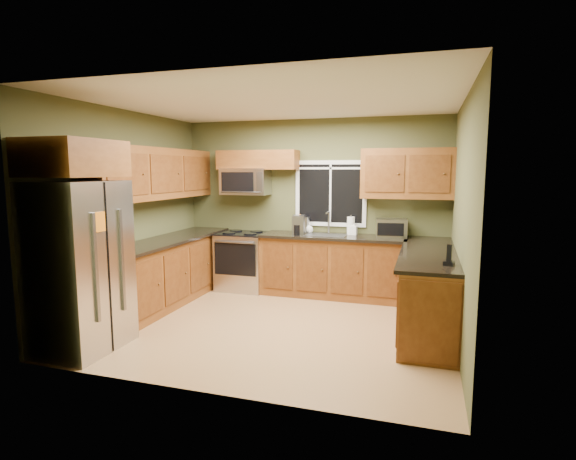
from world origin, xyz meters
The scene contains 29 objects.
floor centered at (0.00, 0.00, 0.00)m, with size 4.20×4.20×0.00m, color #9E7245.
ceiling centered at (0.00, 0.00, 2.70)m, with size 4.20×4.20×0.00m, color white.
back_wall centered at (0.00, 1.80, 1.35)m, with size 4.20×4.20×0.00m, color #4A4C29.
front_wall centered at (0.00, -1.80, 1.35)m, with size 4.20×4.20×0.00m, color #4A4C29.
left_wall centered at (-2.10, 0.00, 1.35)m, with size 3.60×3.60×0.00m, color #4A4C29.
right_wall centered at (2.10, 0.00, 1.35)m, with size 3.60×3.60×0.00m, color #4A4C29.
window centered at (0.30, 1.78, 1.55)m, with size 1.12×0.03×1.02m.
base_cabinets_left centered at (-1.80, 0.48, 0.45)m, with size 0.60×2.65×0.90m, color brown.
countertop_left centered at (-1.78, 0.48, 0.92)m, with size 0.65×2.65×0.04m, color black.
base_cabinets_back centered at (0.42, 1.50, 0.45)m, with size 2.17×0.60×0.90m, color brown.
countertop_back centered at (0.42, 1.48, 0.92)m, with size 2.17×0.65×0.04m, color black.
base_cabinets_peninsula centered at (1.80, 0.54, 0.45)m, with size 0.60×2.52×0.90m.
countertop_peninsula centered at (1.78, 0.55, 0.92)m, with size 0.65×2.50×0.04m, color black.
upper_cabinets_left centered at (-1.94, 0.48, 1.86)m, with size 0.33×2.65×0.72m, color brown.
upper_cabinets_back_left centered at (-0.85, 1.64, 2.07)m, with size 1.30×0.33×0.30m, color brown.
upper_cabinets_back_right centered at (1.45, 1.64, 1.86)m, with size 1.30×0.33×0.72m, color brown.
upper_cabinet_over_fridge centered at (-1.74, -1.30, 2.03)m, with size 0.72×0.90×0.38m, color brown.
refrigerator centered at (-1.74, -1.30, 0.90)m, with size 0.74×0.90×1.80m.
range centered at (-1.05, 1.47, 0.47)m, with size 0.76×0.69×0.94m.
microwave centered at (-1.05, 1.61, 1.73)m, with size 0.76×0.41×0.42m.
sink centered at (0.30, 1.49, 0.95)m, with size 0.60×0.42×0.36m.
toaster_oven centered at (1.26, 1.53, 1.07)m, with size 0.47×0.38×0.27m.
coffee_maker centered at (-0.11, 1.40, 1.08)m, with size 0.21×0.26×0.29m.
kettle centered at (-0.08, 1.65, 1.08)m, with size 0.19×0.19×0.30m.
paper_towel_roll centered at (0.65, 1.63, 1.08)m, with size 0.15×0.15×0.30m.
soap_bottle_a centered at (-0.15, 1.62, 1.08)m, with size 0.11×0.11×0.29m, color orange.
soap_bottle_b centered at (0.70, 1.61, 1.04)m, with size 0.09×0.09×0.20m, color white.
soap_bottle_c centered at (0.00, 1.63, 1.02)m, with size 0.12×0.12×0.16m, color white.
cordless_phone centered at (1.98, -0.28, 1.01)m, with size 0.12×0.12×0.22m.
Camera 1 is at (1.73, -5.09, 1.91)m, focal length 28.00 mm.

